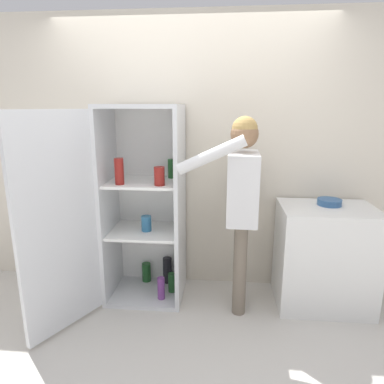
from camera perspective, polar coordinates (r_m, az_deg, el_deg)
name	(u,v)px	position (r m, az deg, el deg)	size (l,w,h in m)	color
ground_plane	(180,341)	(2.84, -2.08, -23.50)	(12.00, 12.00, 0.00)	beige
wall_back	(192,156)	(3.26, -0.06, 6.02)	(7.00, 0.06, 2.55)	beige
refrigerator	(128,209)	(3.03, -10.61, -2.87)	(1.04, 1.17, 1.75)	silver
person	(241,192)	(2.82, 8.22, 0.03)	(0.64, 0.58, 1.66)	#726656
counter	(324,256)	(3.27, 21.14, -9.99)	(0.80, 0.58, 0.90)	white
bowl	(329,202)	(3.19, 21.93, -1.57)	(0.20, 0.20, 0.05)	#335B8E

